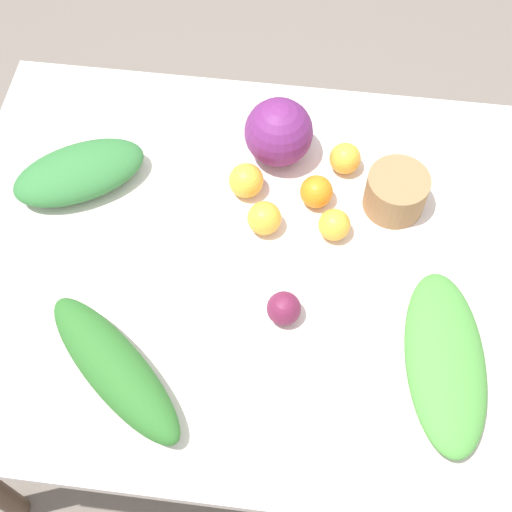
{
  "coord_description": "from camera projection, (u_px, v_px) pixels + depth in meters",
  "views": [
    {
      "loc": [
        -0.09,
        0.76,
        2.14
      ],
      "look_at": [
        0.0,
        0.0,
        0.79
      ],
      "focal_mm": 50.0,
      "sensor_mm": 36.0,
      "label": 1
    }
  ],
  "objects": [
    {
      "name": "ground_plane",
      "position": [
        256.0,
        382.0,
        2.24
      ],
      "size": [
        8.0,
        8.0,
        0.0
      ],
      "primitive_type": "plane",
      "color": "#70665B"
    },
    {
      "name": "dining_table",
      "position": [
        256.0,
        280.0,
        1.64
      ],
      "size": [
        1.37,
        1.04,
        0.77
      ],
      "color": "silver",
      "rests_on": "ground_plane"
    },
    {
      "name": "cabbage_purple",
      "position": [
        279.0,
        132.0,
        1.64
      ],
      "size": [
        0.16,
        0.16,
        0.16
      ],
      "primitive_type": "sphere",
      "color": "#6B2366",
      "rests_on": "dining_table"
    },
    {
      "name": "paper_bag",
      "position": [
        396.0,
        192.0,
        1.6
      ],
      "size": [
        0.14,
        0.14,
        0.1
      ],
      "primitive_type": "cylinder",
      "color": "#997047",
      "rests_on": "dining_table"
    },
    {
      "name": "greens_bunch_dandelion",
      "position": [
        115.0,
        368.0,
        1.4
      ],
      "size": [
        0.37,
        0.35,
        0.08
      ],
      "primitive_type": "ellipsoid",
      "rotation": [
        0.0,
        0.0,
        2.41
      ],
      "color": "#2D6B28",
      "rests_on": "dining_table"
    },
    {
      "name": "greens_bunch_kale",
      "position": [
        79.0,
        172.0,
        1.63
      ],
      "size": [
        0.34,
        0.29,
        0.09
      ],
      "primitive_type": "ellipsoid",
      "rotation": [
        0.0,
        0.0,
        3.67
      ],
      "color": "#337538",
      "rests_on": "dining_table"
    },
    {
      "name": "greens_bunch_chard",
      "position": [
        445.0,
        361.0,
        1.41
      ],
      "size": [
        0.2,
        0.41,
        0.07
      ],
      "primitive_type": "ellipsoid",
      "rotation": [
        0.0,
        0.0,
        1.67
      ],
      "color": "#4C933D",
      "rests_on": "dining_table"
    },
    {
      "name": "beet_root",
      "position": [
        284.0,
        308.0,
        1.47
      ],
      "size": [
        0.07,
        0.07,
        0.07
      ],
      "primitive_type": "sphere",
      "color": "maroon",
      "rests_on": "dining_table"
    },
    {
      "name": "orange_0",
      "position": [
        334.0,
        225.0,
        1.57
      ],
      "size": [
        0.07,
        0.07,
        0.07
      ],
      "primitive_type": "sphere",
      "color": "#F9A833",
      "rests_on": "dining_table"
    },
    {
      "name": "orange_1",
      "position": [
        246.0,
        181.0,
        1.62
      ],
      "size": [
        0.08,
        0.08,
        0.08
      ],
      "primitive_type": "sphere",
      "color": "#F9A833",
      "rests_on": "dining_table"
    },
    {
      "name": "orange_2",
      "position": [
        345.0,
        158.0,
        1.66
      ],
      "size": [
        0.07,
        0.07,
        0.07
      ],
      "primitive_type": "sphere",
      "color": "#F9A833",
      "rests_on": "dining_table"
    },
    {
      "name": "orange_3",
      "position": [
        316.0,
        192.0,
        1.61
      ],
      "size": [
        0.08,
        0.08,
        0.08
      ],
      "primitive_type": "sphere",
      "color": "orange",
      "rests_on": "dining_table"
    },
    {
      "name": "orange_4",
      "position": [
        264.0,
        218.0,
        1.57
      ],
      "size": [
        0.08,
        0.08,
        0.08
      ],
      "primitive_type": "sphere",
      "color": "#F9A833",
      "rests_on": "dining_table"
    }
  ]
}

